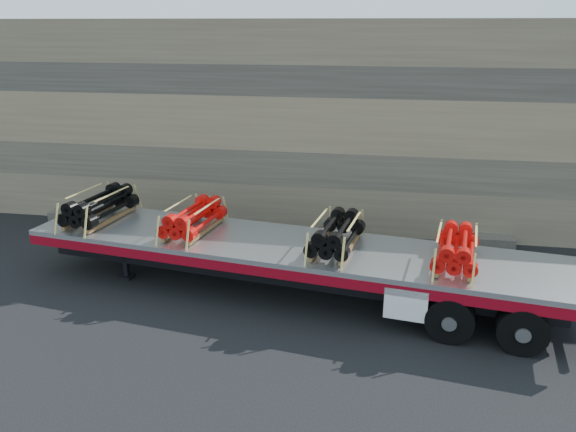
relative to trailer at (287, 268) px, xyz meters
name	(u,v)px	position (x,y,z in m)	size (l,w,h in m)	color
ground	(249,295)	(-0.96, -0.36, -0.71)	(120.00, 120.00, 0.00)	black
rock_wall	(291,123)	(-0.96, 6.14, 2.79)	(44.00, 3.00, 7.00)	#7A6B54
trailer	(287,268)	(0.00, 0.00, 0.00)	(14.19, 2.73, 1.42)	#B2B4BA
bundle_front	(100,207)	(-5.65, 0.81, 1.12)	(1.15, 2.31, 0.82)	black
bundle_midfront	(193,219)	(-2.67, 0.38, 1.09)	(1.06, 2.12, 0.75)	red
bundle_midrear	(336,235)	(1.30, -0.19, 1.09)	(1.08, 2.16, 0.77)	black
bundle_rear	(456,249)	(4.18, -0.60, 1.07)	(1.03, 2.05, 0.73)	red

